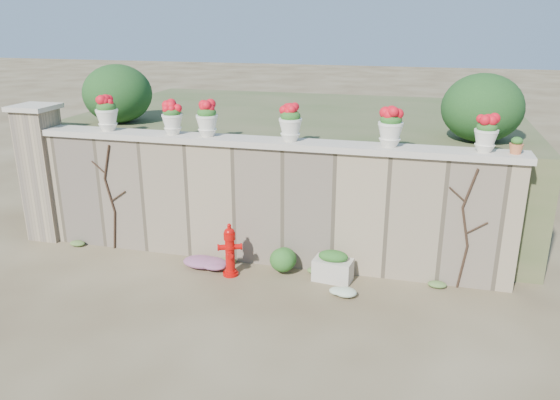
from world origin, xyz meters
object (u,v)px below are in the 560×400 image
(fire_hydrant, at_px, (230,250))
(terracotta_pot, at_px, (516,146))
(planter_box, at_px, (333,267))
(urn_pot_0, at_px, (107,114))

(fire_hydrant, bearing_deg, terracotta_pot, -11.97)
(planter_box, relative_size, terracotta_pot, 2.72)
(fire_hydrant, xyz_separation_m, urn_pot_0, (-2.40, 0.70, 1.95))
(planter_box, bearing_deg, fire_hydrant, -164.25)
(terracotta_pot, bearing_deg, planter_box, -169.64)
(fire_hydrant, relative_size, urn_pot_0, 1.49)
(planter_box, height_order, terracotta_pot, terracotta_pot)
(fire_hydrant, xyz_separation_m, terracotta_pot, (4.11, 0.70, 1.76))
(fire_hydrant, relative_size, planter_box, 1.38)
(fire_hydrant, distance_m, planter_box, 1.65)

